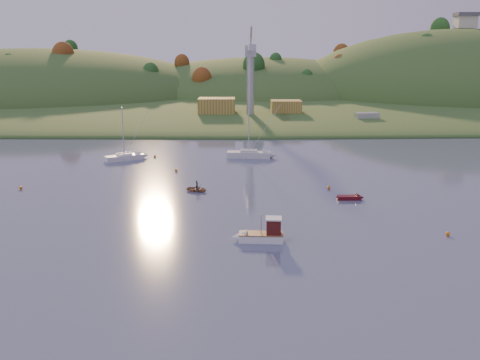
{
  "coord_description": "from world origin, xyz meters",
  "views": [
    {
      "loc": [
        -2.81,
        -38.41,
        21.43
      ],
      "look_at": [
        -2.03,
        31.46,
        4.3
      ],
      "focal_mm": 40.0,
      "sensor_mm": 36.0,
      "label": 1
    }
  ],
  "objects_px": {
    "canoe": "(197,189)",
    "red_tender": "(354,198)",
    "sailboat_near": "(124,157)",
    "fishing_boat": "(258,234)",
    "sailboat_far": "(249,154)"
  },
  "relations": [
    {
      "from": "canoe",
      "to": "sailboat_far",
      "type": "bearing_deg",
      "value": 4.29
    },
    {
      "from": "fishing_boat",
      "to": "canoe",
      "type": "bearing_deg",
      "value": -65.35
    },
    {
      "from": "fishing_boat",
      "to": "red_tender",
      "type": "height_order",
      "value": "fishing_boat"
    },
    {
      "from": "red_tender",
      "to": "canoe",
      "type": "bearing_deg",
      "value": 167.37
    },
    {
      "from": "sailboat_near",
      "to": "canoe",
      "type": "distance_m",
      "value": 28.89
    },
    {
      "from": "sailboat_near",
      "to": "sailboat_far",
      "type": "xyz_separation_m",
      "value": [
        24.75,
        2.37,
        0.08
      ]
    },
    {
      "from": "fishing_boat",
      "to": "canoe",
      "type": "distance_m",
      "value": 23.87
    },
    {
      "from": "fishing_boat",
      "to": "sailboat_far",
      "type": "bearing_deg",
      "value": -86.42
    },
    {
      "from": "canoe",
      "to": "red_tender",
      "type": "distance_m",
      "value": 23.84
    },
    {
      "from": "fishing_boat",
      "to": "canoe",
      "type": "relative_size",
      "value": 1.81
    },
    {
      "from": "canoe",
      "to": "red_tender",
      "type": "xyz_separation_m",
      "value": [
        23.34,
        -4.87,
        -0.07
      ]
    },
    {
      "from": "sailboat_far",
      "to": "sailboat_near",
      "type": "bearing_deg",
      "value": -169.11
    },
    {
      "from": "canoe",
      "to": "red_tender",
      "type": "bearing_deg",
      "value": -79.21
    },
    {
      "from": "fishing_boat",
      "to": "canoe",
      "type": "xyz_separation_m",
      "value": [
        -8.45,
        22.32,
        -0.49
      ]
    },
    {
      "from": "sailboat_near",
      "to": "canoe",
      "type": "bearing_deg",
      "value": -86.72
    }
  ]
}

